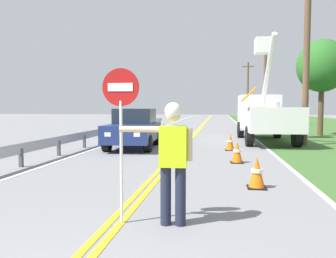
{
  "coord_description": "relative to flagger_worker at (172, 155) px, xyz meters",
  "views": [
    {
      "loc": [
        1.53,
        -1.05,
        1.75
      ],
      "look_at": [
        0.26,
        7.15,
        1.2
      ],
      "focal_mm": 34.74,
      "sensor_mm": 36.0,
      "label": 1
    }
  ],
  "objects": [
    {
      "name": "utility_pole_mid",
      "position": [
        5.09,
        27.99,
        3.42
      ],
      "size": [
        1.8,
        0.28,
        8.57
      ],
      "color": "brown",
      "rests_on": "ground"
    },
    {
      "name": "traffic_cone_tail",
      "position": [
        1.15,
        8.71,
        -0.71
      ],
      "size": [
        0.4,
        0.4,
        0.7
      ],
      "color": "orange",
      "rests_on": "ground"
    },
    {
      "name": "guardrail_left_shoulder",
      "position": [
        -5.07,
        12.0,
        -0.53
      ],
      "size": [
        0.1,
        32.0,
        0.71
      ],
      "color": "#9EA0A3",
      "rests_on": "ground"
    },
    {
      "name": "utility_pole_near",
      "position": [
        4.61,
        11.04,
        3.31
      ],
      "size": [
        1.8,
        0.28,
        8.34
      ],
      "color": "brown",
      "rests_on": "ground"
    },
    {
      "name": "flagger_worker",
      "position": [
        0.0,
        0.0,
        0.0
      ],
      "size": [
        1.09,
        0.26,
        1.83
      ],
      "color": "#1E2338",
      "rests_on": "ground"
    },
    {
      "name": "edge_line_left",
      "position": [
        -4.47,
        16.35,
        -1.04
      ],
      "size": [
        0.12,
        110.0,
        0.01
      ],
      "primitive_type": "cube",
      "color": "silver",
      "rests_on": "ground"
    },
    {
      "name": "utility_bucket_truck",
      "position": [
        3.02,
        12.84,
        0.37
      ],
      "size": [
        2.67,
        6.86,
        5.42
      ],
      "color": "silver",
      "rests_on": "ground"
    },
    {
      "name": "traffic_cone_lead",
      "position": [
        1.5,
        2.47,
        -0.71
      ],
      "size": [
        0.4,
        0.4,
        0.7
      ],
      "color": "orange",
      "rests_on": "ground"
    },
    {
      "name": "edge_line_right",
      "position": [
        2.73,
        16.35,
        -1.04
      ],
      "size": [
        0.12,
        110.0,
        0.01
      ],
      "primitive_type": "cube",
      "color": "silver",
      "rests_on": "ground"
    },
    {
      "name": "centerline_yellow_left",
      "position": [
        -0.96,
        16.35,
        -1.04
      ],
      "size": [
        0.11,
        110.0,
        0.01
      ],
      "primitive_type": "cube",
      "color": "yellow",
      "rests_on": "ground"
    },
    {
      "name": "traffic_cone_mid",
      "position": [
        1.26,
        5.71,
        -0.71
      ],
      "size": [
        0.4,
        0.4,
        0.7
      ],
      "color": "orange",
      "rests_on": "ground"
    },
    {
      "name": "utility_pole_far",
      "position": [
        5.02,
        45.8,
        3.38
      ],
      "size": [
        1.8,
        0.28,
        8.49
      ],
      "color": "brown",
      "rests_on": "ground"
    },
    {
      "name": "centerline_yellow_right",
      "position": [
        -0.78,
        16.35,
        -1.04
      ],
      "size": [
        0.11,
        110.0,
        0.01
      ],
      "primitive_type": "cube",
      "color": "yellow",
      "rests_on": "ground"
    },
    {
      "name": "roadside_tree_verge",
      "position": [
        6.92,
        16.56,
        3.22
      ],
      "size": [
        3.0,
        3.0,
        5.9
      ],
      "color": "brown",
      "rests_on": "ground"
    },
    {
      "name": "stop_sign_paddle",
      "position": [
        -0.77,
        -0.04,
        0.66
      ],
      "size": [
        0.56,
        0.04,
        2.33
      ],
      "color": "silver",
      "rests_on": "ground"
    },
    {
      "name": "oncoming_sedan_nearest",
      "position": [
        -2.94,
        8.94,
        -0.21
      ],
      "size": [
        2.07,
        4.18,
        1.7
      ],
      "color": "navy",
      "rests_on": "ground"
    }
  ]
}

